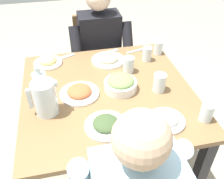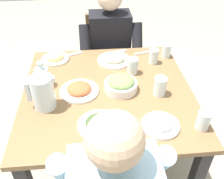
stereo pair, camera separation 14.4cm
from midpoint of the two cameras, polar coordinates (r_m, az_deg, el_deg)
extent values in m
plane|color=#9E937F|center=(2.03, -2.92, -17.14)|extent=(8.00, 8.00, 0.00)
cube|color=olive|center=(1.49, -3.81, -0.71)|extent=(0.99, 0.99, 0.03)
cube|color=#232328|center=(2.14, 6.39, 0.25)|extent=(0.06, 0.06, 0.72)
cube|color=#232328|center=(2.08, -17.52, -2.95)|extent=(0.06, 0.06, 0.72)
cube|color=#232328|center=(1.60, 16.45, -19.04)|extent=(0.06, 0.06, 0.72)
cube|color=brown|center=(2.52, -1.11, 2.88)|extent=(0.04, 0.04, 0.43)
cube|color=brown|center=(2.49, -8.81, 1.89)|extent=(0.04, 0.04, 0.43)
cube|color=brown|center=(2.25, 0.61, -1.97)|extent=(0.04, 0.04, 0.43)
cube|color=brown|center=(2.22, -7.99, -3.15)|extent=(0.04, 0.04, 0.43)
cube|color=brown|center=(2.23, -4.61, 4.71)|extent=(0.40, 0.40, 0.03)
cube|color=brown|center=(2.27, -5.59, 11.84)|extent=(0.38, 0.04, 0.42)
cube|color=black|center=(2.07, -4.84, 10.36)|extent=(0.32, 0.20, 0.50)
cylinder|color=#473D33|center=(2.07, -1.34, 1.34)|extent=(0.11, 0.38, 0.11)
cylinder|color=#473D33|center=(2.06, -0.21, -6.21)|extent=(0.10, 0.10, 0.46)
cylinder|color=black|center=(1.97, 1.58, 9.77)|extent=(0.08, 0.23, 0.37)
cylinder|color=#473D33|center=(2.05, -6.00, 0.73)|extent=(0.11, 0.38, 0.11)
cylinder|color=#473D33|center=(2.04, -4.92, -6.90)|extent=(0.10, 0.10, 0.46)
cylinder|color=black|center=(1.92, -10.21, 8.42)|extent=(0.08, 0.23, 0.37)
sphere|color=#DBB28E|center=(0.77, 1.33, -11.45)|extent=(0.19, 0.19, 0.19)
cylinder|color=#9EC6E0|center=(1.12, -11.32, -19.12)|extent=(0.08, 0.23, 0.37)
cylinder|color=#9EC6E0|center=(1.16, 9.39, -15.67)|extent=(0.08, 0.23, 0.37)
cylinder|color=silver|center=(1.34, -18.03, -1.99)|extent=(0.12, 0.12, 0.19)
cube|color=silver|center=(1.34, -21.25, -2.08)|extent=(0.02, 0.02, 0.11)
cube|color=silver|center=(1.28, -16.37, 1.18)|extent=(0.04, 0.03, 0.02)
cylinder|color=white|center=(1.47, -0.85, 0.85)|extent=(0.19, 0.19, 0.05)
ellipsoid|color=#759951|center=(1.45, -0.86, 1.97)|extent=(0.16, 0.16, 0.06)
cylinder|color=white|center=(1.26, -4.70, -8.37)|extent=(0.21, 0.21, 0.01)
ellipsoid|color=#3D512D|center=(1.24, -4.74, -7.83)|extent=(0.13, 0.13, 0.04)
cylinder|color=white|center=(1.79, -16.63, 5.79)|extent=(0.19, 0.19, 0.01)
ellipsoid|color=#E0C670|center=(1.78, -16.74, 6.31)|extent=(0.12, 0.12, 0.05)
cylinder|color=white|center=(1.74, -3.25, 6.61)|extent=(0.23, 0.23, 0.01)
ellipsoid|color=#B7AD89|center=(1.74, -3.27, 7.12)|extent=(0.14, 0.14, 0.05)
cylinder|color=white|center=(1.29, 9.14, -7.17)|extent=(0.19, 0.19, 0.01)
ellipsoid|color=white|center=(1.28, 9.22, -6.56)|extent=(0.12, 0.12, 0.05)
cylinder|color=white|center=(1.46, -10.23, -1.02)|extent=(0.23, 0.23, 0.01)
ellipsoid|color=#CC5B33|center=(1.45, -10.31, -0.45)|extent=(0.14, 0.14, 0.05)
cylinder|color=silver|center=(1.74, 5.67, 8.02)|extent=(0.06, 0.06, 0.10)
cylinder|color=silver|center=(1.32, 17.96, -5.07)|extent=(0.07, 0.07, 0.10)
cylinder|color=silver|center=(1.46, 8.04, 1.46)|extent=(0.07, 0.07, 0.11)
cylinder|color=silver|center=(1.61, 1.27, 5.60)|extent=(0.07, 0.07, 0.10)
cylinder|color=silver|center=(1.83, 8.31, 9.38)|extent=(0.06, 0.06, 0.10)
cylinder|color=silver|center=(1.52, -18.72, 1.42)|extent=(0.08, 0.08, 0.12)
cylinder|color=white|center=(1.53, -18.54, 0.70)|extent=(0.07, 0.07, 0.07)
cylinder|color=silver|center=(1.47, -19.35, 3.99)|extent=(0.03, 0.03, 0.04)
cube|color=silver|center=(1.83, -13.33, 7.02)|extent=(0.17, 0.09, 0.01)
cube|color=silver|center=(1.87, 3.71, 8.82)|extent=(0.18, 0.07, 0.01)
cube|color=silver|center=(1.85, -3.21, 8.40)|extent=(0.17, 0.07, 0.01)
cube|color=silver|center=(1.80, -3.57, 7.49)|extent=(0.19, 0.03, 0.01)
camera|label=1|loc=(0.07, -92.80, -2.18)|focal=40.06mm
camera|label=2|loc=(0.07, 87.20, 2.18)|focal=40.06mm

